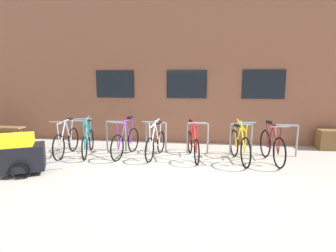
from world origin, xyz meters
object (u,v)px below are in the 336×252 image
object	(u,v)px
bicycle_red	(193,144)
bicycle_silver	(66,141)
bicycle_teal	(88,141)
bicycle_purple	(126,142)
bicycle_yellow	(240,146)
bicycle_white	(156,144)
planter_box	(330,140)
bike_trailer	(21,154)
bicycle_maroon	(272,146)
backpack	(2,144)
wooden_bench	(0,131)

from	to	relation	value
bicycle_red	bicycle_silver	bearing A→B (deg)	-176.91
bicycle_teal	bicycle_purple	distance (m)	1.09
bicycle_yellow	bicycle_white	world-z (taller)	bicycle_yellow
bicycle_silver	bicycle_yellow	bearing A→B (deg)	0.55
bicycle_yellow	planter_box	xyz separation A→B (m)	(2.86, 1.60, -0.10)
bike_trailer	bicycle_yellow	bearing A→B (deg)	18.74
bicycle_maroon	bike_trailer	size ratio (longest dim) A/B	1.19
bicycle_maroon	backpack	size ratio (longest dim) A/B	3.87
bicycle_maroon	wooden_bench	size ratio (longest dim) A/B	1.02
bicycle_silver	bicycle_red	distance (m)	3.50
bicycle_teal	bicycle_red	bearing A→B (deg)	0.81
bicycle_yellow	bicycle_red	distance (m)	1.20
wooden_bench	backpack	xyz separation A→B (m)	(1.05, -1.22, -0.15)
planter_box	bicycle_yellow	bearing A→B (deg)	-150.78
backpack	planter_box	size ratio (longest dim) A/B	0.63
bicycle_maroon	bicycle_purple	size ratio (longest dim) A/B	1.01
bicycle_teal	bicycle_purple	bearing A→B (deg)	1.11
bicycle_purple	planter_box	distance (m)	6.08
bicycle_silver	bicycle_white	distance (m)	2.49
bicycle_maroon	bicycle_white	size ratio (longest dim) A/B	1.06
bicycle_silver	bike_trailer	world-z (taller)	bicycle_silver
bicycle_yellow	bicycle_white	distance (m)	2.21
bicycle_maroon	bike_trailer	xyz separation A→B (m)	(-5.70, -1.74, 0.06)
bicycle_red	wooden_bench	distance (m)	6.75
bicycle_silver	planter_box	xyz separation A→B (m)	(7.54, 1.64, -0.09)
bicycle_silver	wooden_bench	bearing A→B (deg)	156.72
bicycle_red	bicycle_white	size ratio (longest dim) A/B	1.07
wooden_bench	bicycle_silver	bearing A→B (deg)	-23.28
bicycle_red	bicycle_white	xyz separation A→B (m)	(-1.01, -0.03, -0.01)
bike_trailer	backpack	distance (m)	2.60
bicycle_white	wooden_bench	size ratio (longest dim) A/B	0.96
wooden_bench	backpack	distance (m)	1.61
bicycle_silver	bicycle_white	xyz separation A→B (m)	(2.49, 0.16, -0.02)
bicycle_silver	bicycle_purple	bearing A→B (deg)	5.83
bicycle_maroon	backpack	distance (m)	7.61
bicycle_maroon	wooden_bench	distance (m)	8.74
bicycle_yellow	backpack	world-z (taller)	bicycle_yellow
bicycle_teal	bicycle_red	size ratio (longest dim) A/B	0.98
bicycle_maroon	bicycle_purple	bearing A→B (deg)	179.45
bicycle_white	planter_box	size ratio (longest dim) A/B	2.29
bicycle_yellow	bicycle_teal	bearing A→B (deg)	178.58
bicycle_yellow	backpack	bearing A→B (deg)	179.22
bicycle_red	bike_trailer	world-z (taller)	bicycle_red
backpack	bicycle_yellow	bearing A→B (deg)	-11.31
bicycle_red	wooden_bench	bearing A→B (deg)	170.05
wooden_bench	backpack	world-z (taller)	wooden_bench
bicycle_silver	planter_box	distance (m)	7.72
bicycle_teal	bicycle_purple	size ratio (longest dim) A/B	0.99
bicycle_maroon	planter_box	distance (m)	2.54
bike_trailer	bicycle_teal	bearing A→B (deg)	66.70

